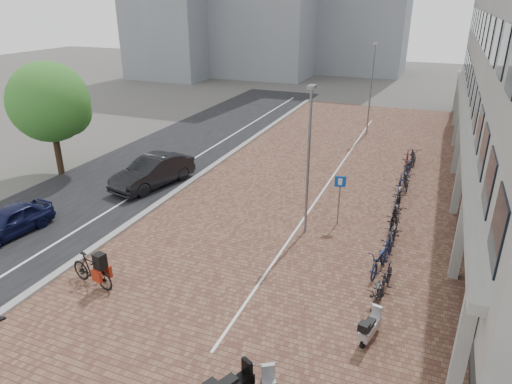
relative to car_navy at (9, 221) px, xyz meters
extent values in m
plane|color=#474442|center=(9.41, -0.30, -0.66)|extent=(140.00, 140.00, 0.00)
cube|color=brown|center=(11.41, 11.70, -0.65)|extent=(14.50, 42.00, 0.04)
cube|color=black|center=(0.41, 11.70, -0.66)|extent=(8.00, 50.00, 0.03)
cube|color=gray|center=(4.31, 11.70, -0.59)|extent=(0.35, 42.00, 0.14)
cube|color=white|center=(2.41, 11.70, -0.64)|extent=(0.12, 44.00, 0.00)
cube|color=white|center=(11.61, 11.70, -0.63)|extent=(0.10, 30.00, 0.00)
cube|color=black|center=(19.01, 15.70, 1.04)|extent=(0.15, 38.00, 3.20)
cube|color=#9A9A95|center=(18.81, 15.70, 2.79)|extent=(1.60, 38.00, 0.30)
cube|color=#9A9A95|center=(18.21, -2.30, 1.04)|extent=(0.35, 0.35, 3.40)
cube|color=#9A9A95|center=(18.21, 3.70, 1.04)|extent=(0.35, 0.35, 3.40)
cube|color=#9A9A95|center=(18.21, 9.70, 1.04)|extent=(0.35, 0.35, 3.40)
cube|color=#9A9A95|center=(18.21, 15.70, 1.04)|extent=(0.35, 0.35, 3.40)
cube|color=#9A9A95|center=(18.21, 21.70, 1.04)|extent=(0.35, 0.35, 3.40)
cube|color=#9A9A95|center=(18.21, 27.70, 1.04)|extent=(0.35, 0.35, 3.40)
cube|color=#9A9A95|center=(18.21, 33.70, 1.04)|extent=(0.35, 0.35, 3.40)
imported|color=black|center=(0.00, 0.00, 0.00)|extent=(1.97, 4.03, 1.33)
imported|color=black|center=(2.60, 7.27, 0.17)|extent=(2.87, 5.30, 1.66)
imported|color=black|center=(6.01, -1.77, -0.03)|extent=(2.17, 0.97, 1.26)
cube|color=black|center=(6.01, -1.77, 0.53)|extent=(0.44, 0.42, 0.57)
cube|color=maroon|center=(5.79, -1.77, 0.03)|extent=(0.46, 0.21, 0.44)
cube|color=maroon|center=(6.23, -1.77, 0.03)|extent=(0.46, 0.21, 0.44)
cylinder|color=slate|center=(13.20, 6.40, 0.44)|extent=(0.07, 0.07, 2.20)
cube|color=#0C45A8|center=(13.20, 6.37, 1.48)|extent=(0.49, 0.19, 0.50)
cylinder|color=slate|center=(12.03, 5.07, 2.57)|extent=(0.12, 0.12, 6.47)
cylinder|color=gray|center=(11.94, 22.16, 2.68)|extent=(0.12, 0.12, 6.68)
cylinder|color=#382619|center=(-3.59, 6.79, 0.78)|extent=(0.37, 0.37, 2.88)
sphere|color=#2D6522|center=(-3.59, 6.79, 3.65)|extent=(4.52, 4.52, 4.52)
sphere|color=#2D6522|center=(-3.08, 7.41, 3.04)|extent=(2.88, 2.88, 2.88)
imported|color=black|center=(15.81, 0.70, -0.14)|extent=(0.80, 2.01, 1.04)
imported|color=black|center=(15.95, 1.85, -0.14)|extent=(0.68, 1.79, 1.05)
imported|color=black|center=(15.56, 3.00, -0.14)|extent=(0.95, 2.05, 1.04)
imported|color=#151C3A|center=(15.71, 4.15, -0.14)|extent=(0.56, 1.76, 1.05)
imported|color=black|center=(15.83, 5.30, -0.14)|extent=(0.69, 1.97, 1.04)
imported|color=black|center=(15.61, 6.45, -0.14)|extent=(0.51, 1.75, 1.05)
imported|color=black|center=(15.71, 7.60, -0.14)|extent=(0.94, 2.05, 1.04)
imported|color=black|center=(15.63, 8.75, -0.14)|extent=(0.60, 1.77, 1.05)
imported|color=#53504C|center=(15.57, 9.90, -0.14)|extent=(0.78, 2.00, 1.04)
imported|color=#16163C|center=(15.48, 11.05, -0.14)|extent=(0.50, 1.75, 1.05)
imported|color=black|center=(15.71, 12.20, -0.14)|extent=(1.01, 2.06, 1.04)
imported|color=#141D37|center=(15.69, 13.35, -0.14)|extent=(0.55, 1.76, 1.05)
imported|color=black|center=(15.66, 14.50, -0.14)|extent=(0.93, 2.04, 1.04)
imported|color=#541618|center=(15.46, 15.65, -0.14)|extent=(0.63, 1.78, 1.05)
imported|color=black|center=(15.77, 16.80, -0.14)|extent=(0.98, 2.05, 1.04)
camera|label=1|loc=(16.77, -12.58, 9.01)|focal=32.02mm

